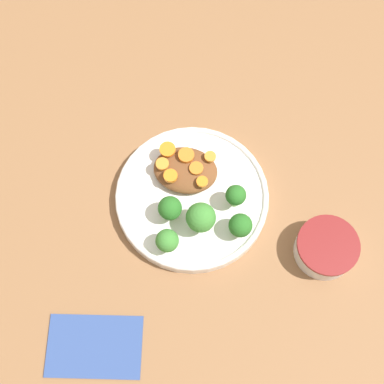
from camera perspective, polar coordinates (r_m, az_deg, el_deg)
ground_plane at (r=0.87m, az=-0.00°, el=-0.84°), size 4.00×4.00×0.00m
plate at (r=0.86m, az=-0.00°, el=-0.53°), size 0.25×0.25×0.02m
dip_bowl at (r=0.85m, az=14.12°, el=-5.77°), size 0.10×0.10×0.04m
stew_mound at (r=0.86m, az=-0.70°, el=2.35°), size 0.10×0.08×0.03m
broccoli_floret_0 at (r=0.81m, az=0.95°, el=-2.76°), size 0.05×0.05×0.06m
broccoli_floret_1 at (r=0.80m, az=-2.66°, el=-5.24°), size 0.04×0.04×0.05m
broccoli_floret_2 at (r=0.82m, az=4.63°, el=-0.70°), size 0.03×0.03×0.05m
broccoli_floret_3 at (r=0.81m, az=5.18°, el=-3.61°), size 0.04×0.04×0.05m
broccoli_floret_4 at (r=0.82m, az=-2.36°, el=-1.79°), size 0.04×0.04×0.05m
carrot_slice_0 at (r=0.84m, az=0.45°, el=2.56°), size 0.02×0.02×0.00m
carrot_slice_1 at (r=0.86m, az=-2.63°, el=4.56°), size 0.03×0.03×0.00m
carrot_slice_2 at (r=0.84m, az=-2.31°, el=1.73°), size 0.02×0.02×0.01m
carrot_slice_3 at (r=0.85m, az=-0.62°, el=3.94°), size 0.03×0.03×0.01m
carrot_slice_4 at (r=0.85m, az=1.95°, el=3.79°), size 0.02×0.02×0.01m
carrot_slice_5 at (r=0.83m, az=1.09°, el=1.11°), size 0.02×0.02×0.00m
carrot_slice_6 at (r=0.85m, az=-3.18°, el=3.01°), size 0.02×0.02×0.01m
napkin at (r=0.83m, az=-10.38°, el=-15.87°), size 0.15×0.11×0.01m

